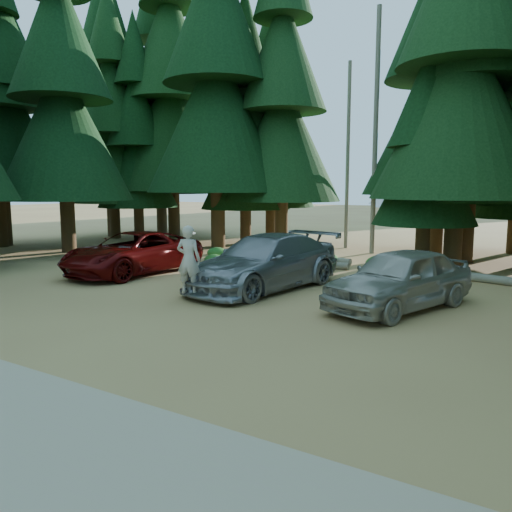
{
  "coord_description": "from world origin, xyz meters",
  "views": [
    {
      "loc": [
        8.96,
        -10.13,
        3.35
      ],
      "look_at": [
        1.02,
        2.82,
        1.25
      ],
      "focal_mm": 35.0,
      "sensor_mm": 36.0,
      "label": 1
    }
  ],
  "objects_px": {
    "red_pickup": "(133,253)",
    "silver_minivan_right": "(400,279)",
    "log_right": "(502,281)",
    "silver_minivan_center": "(265,262)",
    "log_mid": "(315,258)",
    "frisbee_player": "(189,259)",
    "log_left": "(301,263)"
  },
  "relations": [
    {
      "from": "silver_minivan_center",
      "to": "frisbee_player",
      "type": "bearing_deg",
      "value": -98.3
    },
    {
      "from": "frisbee_player",
      "to": "log_left",
      "type": "xyz_separation_m",
      "value": [
        -0.13,
        7.68,
        -1.12
      ]
    },
    {
      "from": "red_pickup",
      "to": "log_left",
      "type": "bearing_deg",
      "value": 47.87
    },
    {
      "from": "silver_minivan_center",
      "to": "silver_minivan_right",
      "type": "relative_size",
      "value": 1.24
    },
    {
      "from": "red_pickup",
      "to": "log_mid",
      "type": "distance_m",
      "value": 8.15
    },
    {
      "from": "silver_minivan_center",
      "to": "log_right",
      "type": "xyz_separation_m",
      "value": [
        6.7,
        4.81,
        -0.74
      ]
    },
    {
      "from": "red_pickup",
      "to": "log_right",
      "type": "distance_m",
      "value": 13.53
    },
    {
      "from": "silver_minivan_right",
      "to": "log_right",
      "type": "distance_m",
      "value": 5.71
    },
    {
      "from": "log_left",
      "to": "red_pickup",
      "type": "bearing_deg",
      "value": -137.42
    },
    {
      "from": "red_pickup",
      "to": "silver_minivan_right",
      "type": "height_order",
      "value": "silver_minivan_right"
    },
    {
      "from": "silver_minivan_center",
      "to": "log_mid",
      "type": "relative_size",
      "value": 1.69
    },
    {
      "from": "log_right",
      "to": "silver_minivan_center",
      "type": "bearing_deg",
      "value": -131.07
    },
    {
      "from": "silver_minivan_right",
      "to": "log_left",
      "type": "xyz_separation_m",
      "value": [
        -5.64,
        5.29,
        -0.7
      ]
    },
    {
      "from": "frisbee_player",
      "to": "log_right",
      "type": "bearing_deg",
      "value": -149.04
    },
    {
      "from": "silver_minivan_right",
      "to": "silver_minivan_center",
      "type": "bearing_deg",
      "value": -166.67
    },
    {
      "from": "frisbee_player",
      "to": "log_right",
      "type": "xyz_separation_m",
      "value": [
        7.6,
        7.65,
        -1.11
      ]
    },
    {
      "from": "silver_minivan_center",
      "to": "log_mid",
      "type": "xyz_separation_m",
      "value": [
        -1.12,
        6.44,
        -0.74
      ]
    },
    {
      "from": "log_left",
      "to": "log_mid",
      "type": "height_order",
      "value": "log_mid"
    },
    {
      "from": "silver_minivan_center",
      "to": "log_left",
      "type": "bearing_deg",
      "value": 111.44
    },
    {
      "from": "red_pickup",
      "to": "silver_minivan_center",
      "type": "height_order",
      "value": "silver_minivan_center"
    },
    {
      "from": "silver_minivan_center",
      "to": "red_pickup",
      "type": "bearing_deg",
      "value": -169.16
    },
    {
      "from": "frisbee_player",
      "to": "red_pickup",
      "type": "bearing_deg",
      "value": -42.66
    },
    {
      "from": "silver_minivan_center",
      "to": "frisbee_player",
      "type": "height_order",
      "value": "frisbee_player"
    },
    {
      "from": "log_left",
      "to": "log_right",
      "type": "relative_size",
      "value": 0.86
    },
    {
      "from": "silver_minivan_center",
      "to": "log_mid",
      "type": "distance_m",
      "value": 6.58
    },
    {
      "from": "red_pickup",
      "to": "log_right",
      "type": "relative_size",
      "value": 1.22
    },
    {
      "from": "silver_minivan_right",
      "to": "log_right",
      "type": "bearing_deg",
      "value": 87.13
    },
    {
      "from": "log_left",
      "to": "log_right",
      "type": "xyz_separation_m",
      "value": [
        7.74,
        -0.02,
        0.01
      ]
    },
    {
      "from": "red_pickup",
      "to": "silver_minivan_center",
      "type": "distance_m",
      "value": 5.87
    },
    {
      "from": "log_right",
      "to": "frisbee_player",
      "type": "bearing_deg",
      "value": -121.57
    },
    {
      "from": "red_pickup",
      "to": "silver_minivan_right",
      "type": "distance_m",
      "value": 10.47
    },
    {
      "from": "silver_minivan_center",
      "to": "log_right",
      "type": "height_order",
      "value": "silver_minivan_center"
    }
  ]
}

